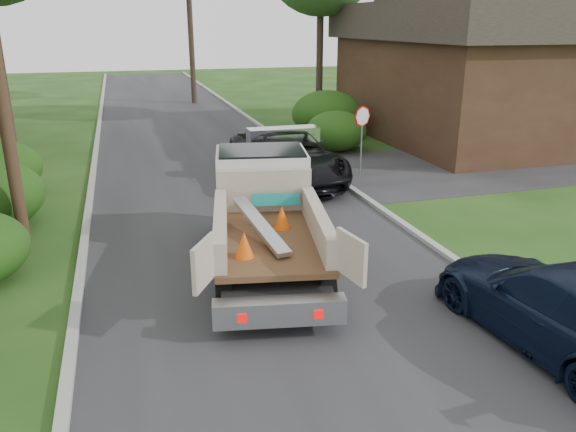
% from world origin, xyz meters
% --- Properties ---
extents(ground, '(120.00, 120.00, 0.00)m').
position_xyz_m(ground, '(0.00, 0.00, 0.00)').
color(ground, '#1C3E11').
rests_on(ground, ground).
extents(road, '(8.00, 90.00, 0.02)m').
position_xyz_m(road, '(0.00, 10.00, 0.00)').
color(road, '#28282B').
rests_on(road, ground).
extents(side_street, '(16.00, 7.00, 0.02)m').
position_xyz_m(side_street, '(12.00, 9.00, 0.01)').
color(side_street, '#28282B').
rests_on(side_street, ground).
extents(curb_left, '(0.20, 90.00, 0.12)m').
position_xyz_m(curb_left, '(-4.10, 10.00, 0.06)').
color(curb_left, '#9E9E99').
rests_on(curb_left, ground).
extents(curb_right, '(0.20, 90.00, 0.12)m').
position_xyz_m(curb_right, '(4.10, 10.00, 0.06)').
color(curb_right, '#9E9E99').
rests_on(curb_right, ground).
extents(stop_sign, '(0.71, 0.32, 2.48)m').
position_xyz_m(stop_sign, '(5.20, 9.00, 1.78)').
color(stop_sign, slate).
rests_on(stop_sign, ground).
extents(house_right, '(9.72, 12.96, 6.20)m').
position_xyz_m(house_right, '(13.00, 14.00, 3.16)').
color(house_right, '#382217').
rests_on(house_right, ground).
extents(hedge_right_a, '(2.60, 2.60, 1.70)m').
position_xyz_m(hedge_right_a, '(5.80, 13.00, 0.85)').
color(hedge_right_a, '#17410F').
rests_on(hedge_right_a, ground).
extents(hedge_right_b, '(3.38, 3.38, 2.21)m').
position_xyz_m(hedge_right_b, '(6.50, 16.00, 1.10)').
color(hedge_right_b, '#17410F').
rests_on(hedge_right_b, ground).
extents(flatbed_truck, '(3.59, 6.43, 2.31)m').
position_xyz_m(flatbed_truck, '(0.04, 2.72, 1.25)').
color(flatbed_truck, black).
rests_on(flatbed_truck, ground).
extents(black_pickup, '(3.02, 6.35, 1.75)m').
position_xyz_m(black_pickup, '(2.40, 8.93, 0.87)').
color(black_pickup, black).
rests_on(black_pickup, ground).
extents(navy_suv, '(2.38, 5.14, 1.45)m').
position_xyz_m(navy_suv, '(3.80, -2.50, 0.73)').
color(navy_suv, black).
rests_on(navy_suv, ground).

